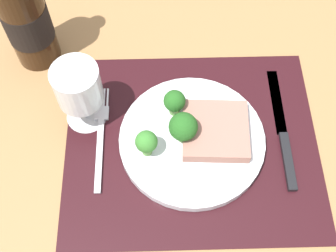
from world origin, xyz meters
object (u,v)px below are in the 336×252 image
object	(u,v)px
plate	(192,140)
wine_bottle	(25,16)
fork	(100,136)
wine_glass	(78,89)
steak	(215,131)
knife	(283,137)

from	to	relation	value
plate	wine_bottle	bearing A→B (deg)	144.83
fork	wine_bottle	distance (cm)	23.42
wine_glass	steak	bearing A→B (deg)	-13.05
steak	fork	size ratio (longest dim) A/B	0.54
plate	fork	xyz separation A→B (cm)	(-14.98, 1.42, -0.55)
fork	wine_bottle	size ratio (longest dim) A/B	0.67
steak	wine_glass	bearing A→B (deg)	166.95
fork	knife	xyz separation A→B (cm)	(30.12, -0.89, 0.05)
steak	wine_bottle	xyz separation A→B (cm)	(-30.72, 18.36, 7.31)
steak	knife	distance (cm)	11.66
steak	fork	distance (cm)	18.86
knife	wine_bottle	bearing A→B (deg)	153.05
knife	wine_glass	bearing A→B (deg)	167.94
steak	wine_bottle	size ratio (longest dim) A/B	0.36
plate	steak	xyz separation A→B (cm)	(3.71, 0.68, 1.83)
fork	wine_glass	xyz separation A→B (cm)	(-2.52, 4.17, 7.87)
plate	wine_glass	distance (cm)	19.78
steak	fork	xyz separation A→B (cm)	(-18.69, 0.75, -2.38)
wine_glass	plate	bearing A→B (deg)	-17.73
plate	steak	size ratio (longest dim) A/B	2.27
knife	fork	bearing A→B (deg)	175.06
wine_glass	fork	bearing A→B (deg)	-58.86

